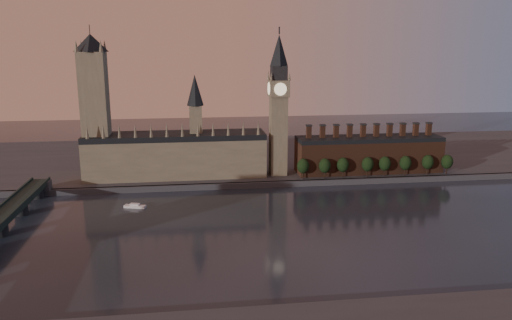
{
  "coord_description": "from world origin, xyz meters",
  "views": [
    {
      "loc": [
        -54.04,
        -246.41,
        98.03
      ],
      "look_at": [
        -13.85,
        55.0,
        28.2
      ],
      "focal_mm": 35.0,
      "sensor_mm": 36.0,
      "label": 1
    }
  ],
  "objects": [
    {
      "name": "ground",
      "position": [
        0.0,
        0.0,
        0.0
      ],
      "size": [
        900.0,
        900.0,
        0.0
      ],
      "primitive_type": "plane",
      "color": "black",
      "rests_on": "ground"
    },
    {
      "name": "embankment_tree_4",
      "position": [
        87.09,
        94.42,
        13.47
      ],
      "size": [
        8.6,
        8.6,
        14.88
      ],
      "color": "black",
      "rests_on": "north_bank"
    },
    {
      "name": "big_ben",
      "position": [
        10.0,
        110.0,
        56.83
      ],
      "size": [
        15.0,
        15.0,
        107.0
      ],
      "color": "#7E745A",
      "rests_on": "north_bank"
    },
    {
      "name": "chimney_block",
      "position": [
        80.0,
        110.0,
        17.82
      ],
      "size": [
        110.0,
        25.0,
        37.0
      ],
      "color": "#512E1F",
      "rests_on": "north_bank"
    },
    {
      "name": "embankment_tree_6",
      "position": [
        120.76,
        95.04,
        13.47
      ],
      "size": [
        8.6,
        8.6,
        14.88
      ],
      "color": "black",
      "rests_on": "north_bank"
    },
    {
      "name": "embankment_tree_1",
      "position": [
        41.4,
        93.52,
        13.47
      ],
      "size": [
        8.6,
        8.6,
        14.88
      ],
      "color": "black",
      "rests_on": "north_bank"
    },
    {
      "name": "embankment_tree_0",
      "position": [
        25.71,
        94.91,
        13.47
      ],
      "size": [
        8.6,
        8.6,
        14.88
      ],
      "color": "black",
      "rests_on": "north_bank"
    },
    {
      "name": "river_boat",
      "position": [
        -89.57,
        55.66,
        1.03
      ],
      "size": [
        13.93,
        7.57,
        2.68
      ],
      "rotation": [
        0.0,
        0.0,
        -0.3
      ],
      "color": "white",
      "rests_on": "ground"
    },
    {
      "name": "embankment_tree_5",
      "position": [
        102.87,
        94.2,
        13.47
      ],
      "size": [
        8.6,
        8.6,
        14.88
      ],
      "color": "black",
      "rests_on": "north_bank"
    },
    {
      "name": "embankment_tree_3",
      "position": [
        73.76,
        94.11,
        13.47
      ],
      "size": [
        8.6,
        8.6,
        14.88
      ],
      "color": "black",
      "rests_on": "north_bank"
    },
    {
      "name": "embankment_tree_2",
      "position": [
        55.23,
        94.51,
        13.47
      ],
      "size": [
        8.6,
        8.6,
        14.88
      ],
      "color": "black",
      "rests_on": "north_bank"
    },
    {
      "name": "north_bank",
      "position": [
        0.0,
        178.04,
        2.0
      ],
      "size": [
        900.0,
        182.0,
        4.0
      ],
      "color": "#414145",
      "rests_on": "ground"
    },
    {
      "name": "victoria_tower",
      "position": [
        -120.0,
        115.0,
        59.09
      ],
      "size": [
        24.0,
        24.0,
        108.0
      ],
      "color": "#7E745A",
      "rests_on": "north_bank"
    },
    {
      "name": "embankment_tree_7",
      "position": [
        135.48,
        93.89,
        13.47
      ],
      "size": [
        8.6,
        8.6,
        14.88
      ],
      "color": "black",
      "rests_on": "north_bank"
    },
    {
      "name": "palace_of_westminster",
      "position": [
        -64.41,
        114.91,
        21.63
      ],
      "size": [
        130.0,
        30.3,
        74.0
      ],
      "color": "#7E745A",
      "rests_on": "north_bank"
    }
  ]
}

